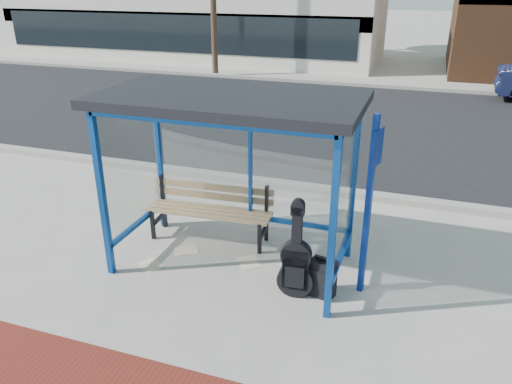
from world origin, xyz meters
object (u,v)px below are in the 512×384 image
at_px(guitar_bag, 296,264).
at_px(backpack, 297,270).
at_px(bench, 210,208).
at_px(suitcase, 322,278).

height_order(guitar_bag, backpack, guitar_bag).
relative_size(bench, backpack, 5.68).
relative_size(bench, guitar_bag, 1.54).
xyz_separation_m(guitar_bag, suitcase, (0.33, 0.10, -0.20)).
bearing_deg(bench, suitcase, -30.14).
relative_size(suitcase, backpack, 1.63).
xyz_separation_m(guitar_bag, backpack, (-0.06, 0.33, -0.30)).
distance_m(guitar_bag, suitcase, 0.40).
distance_m(bench, suitcase, 2.20).
height_order(bench, suitcase, bench).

